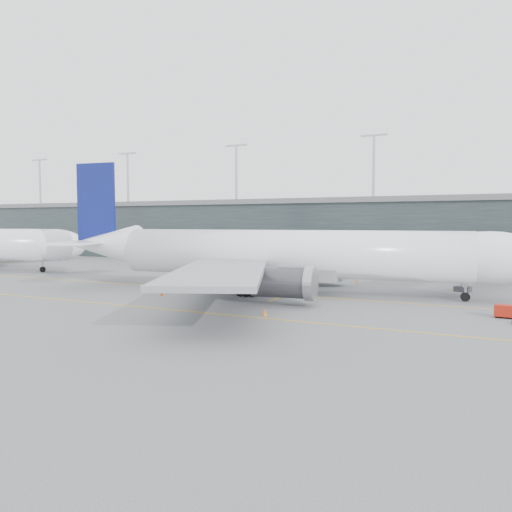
% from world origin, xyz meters
% --- Properties ---
extents(ground, '(320.00, 320.00, 0.00)m').
position_xyz_m(ground, '(0.00, 0.00, 0.00)').
color(ground, '#535358').
rests_on(ground, ground).
extents(taxiline_a, '(160.00, 0.25, 0.02)m').
position_xyz_m(taxiline_a, '(0.00, -4.00, 0.01)').
color(taxiline_a, gold).
rests_on(taxiline_a, ground).
extents(taxiline_b, '(160.00, 0.25, 0.02)m').
position_xyz_m(taxiline_b, '(0.00, -20.00, 0.01)').
color(taxiline_b, gold).
rests_on(taxiline_b, ground).
extents(taxiline_lead_main, '(0.25, 60.00, 0.02)m').
position_xyz_m(taxiline_lead_main, '(5.00, 20.00, 0.01)').
color(taxiline_lead_main, gold).
rests_on(taxiline_lead_main, ground).
extents(taxiline_lead_adj, '(0.25, 60.00, 0.02)m').
position_xyz_m(taxiline_lead_adj, '(-75.00, 20.00, 0.01)').
color(taxiline_lead_adj, gold).
rests_on(taxiline_lead_adj, ground).
extents(terminal, '(240.00, 36.00, 29.00)m').
position_xyz_m(terminal, '(-0.00, 58.00, 7.62)').
color(terminal, '#1D2828').
rests_on(terminal, ground).
extents(main_aircraft, '(67.78, 63.30, 19.00)m').
position_xyz_m(main_aircraft, '(3.72, -2.17, 5.33)').
color(main_aircraft, white).
rests_on(main_aircraft, ground).
extents(jet_bridge, '(16.39, 44.16, 6.78)m').
position_xyz_m(jet_bridge, '(28.59, 23.77, 5.07)').
color(jet_bridge, '#28282C').
rests_on(jet_bridge, ground).
extents(gse_cart, '(2.06, 1.39, 1.36)m').
position_xyz_m(gse_cart, '(31.11, -9.19, 0.75)').
color(gse_cart, '#A3190B').
rests_on(gse_cart, ground).
extents(uld_a, '(2.50, 2.19, 1.95)m').
position_xyz_m(uld_a, '(-6.10, 9.66, 1.02)').
color(uld_a, '#3C3B40').
rests_on(uld_a, ground).
extents(uld_b, '(2.13, 1.79, 1.77)m').
position_xyz_m(uld_b, '(-3.93, 12.59, 0.93)').
color(uld_b, '#3C3B40').
rests_on(uld_b, ground).
extents(uld_c, '(1.79, 1.45, 1.58)m').
position_xyz_m(uld_c, '(1.47, 11.26, 0.83)').
color(uld_c, '#3C3B40').
rests_on(uld_c, ground).
extents(cone_wing_stbd, '(0.47, 0.47, 0.75)m').
position_xyz_m(cone_wing_stbd, '(8.33, -18.72, 0.38)').
color(cone_wing_stbd, orange).
rests_on(cone_wing_stbd, ground).
extents(cone_wing_port, '(0.41, 0.41, 0.65)m').
position_xyz_m(cone_wing_port, '(10.31, 12.51, 0.32)').
color(cone_wing_port, orange).
rests_on(cone_wing_port, ground).
extents(cone_tail, '(0.43, 0.43, 0.68)m').
position_xyz_m(cone_tail, '(-9.94, -11.86, 0.34)').
color(cone_tail, '#F64D0D').
rests_on(cone_tail, ground).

